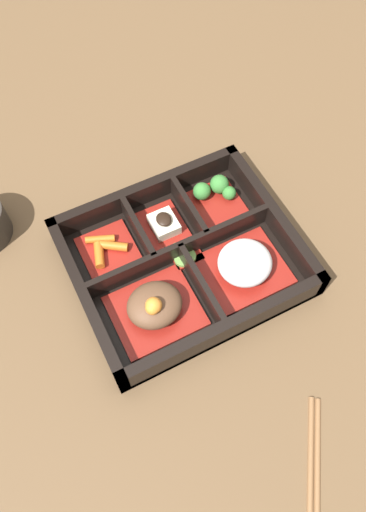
{
  "coord_description": "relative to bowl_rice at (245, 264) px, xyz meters",
  "views": [
    {
      "loc": [
        0.15,
        0.29,
        0.61
      ],
      "look_at": [
        0.0,
        0.0,
        0.03
      ],
      "focal_mm": 35.0,
      "sensor_mm": 36.0,
      "label": 1
    }
  ],
  "objects": [
    {
      "name": "bowl_stew",
      "position": [
        0.13,
        0.0,
        -0.0
      ],
      "size": [
        0.11,
        0.1,
        0.05
      ],
      "color": "maroon",
      "rests_on": "bento_base"
    },
    {
      "name": "bento_base",
      "position": [
        0.07,
        -0.05,
        -0.02
      ],
      "size": [
        0.3,
        0.25,
        0.01
      ],
      "color": "black",
      "rests_on": "ground_plane"
    },
    {
      "name": "ground_plane",
      "position": [
        0.07,
        -0.05,
        -0.03
      ],
      "size": [
        3.0,
        3.0,
        0.0
      ],
      "primitive_type": "plane",
      "color": "brown"
    },
    {
      "name": "bowl_carrots",
      "position": [
        0.15,
        -0.11,
        -0.01
      ],
      "size": [
        0.07,
        0.08,
        0.02
      ],
      "color": "maroon",
      "rests_on": "bento_base"
    },
    {
      "name": "bowl_tofu",
      "position": [
        0.06,
        -0.11,
        -0.01
      ],
      "size": [
        0.06,
        0.08,
        0.03
      ],
      "color": "maroon",
      "rests_on": "bento_base"
    },
    {
      "name": "bowl_greens",
      "position": [
        -0.02,
        -0.12,
        -0.01
      ],
      "size": [
        0.07,
        0.08,
        0.03
      ],
      "color": "maroon",
      "rests_on": "bento_base"
    },
    {
      "name": "bowl_rice",
      "position": [
        0.0,
        0.0,
        0.0
      ],
      "size": [
        0.11,
        0.1,
        0.04
      ],
      "color": "maroon",
      "rests_on": "bento_base"
    },
    {
      "name": "bowl_pickles",
      "position": [
        0.06,
        -0.06,
        -0.01
      ],
      "size": [
        0.04,
        0.04,
        0.01
      ],
      "color": "maroon",
      "rests_on": "bento_base"
    },
    {
      "name": "chopsticks",
      "position": [
        0.07,
        0.27,
        -0.03
      ],
      "size": [
        0.14,
        0.19,
        0.01
      ],
      "color": "brown",
      "rests_on": "ground_plane"
    },
    {
      "name": "bento_rim",
      "position": [
        0.07,
        -0.05,
        -0.01
      ],
      "size": [
        0.3,
        0.25,
        0.05
      ],
      "color": "black",
      "rests_on": "ground_plane"
    }
  ]
}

